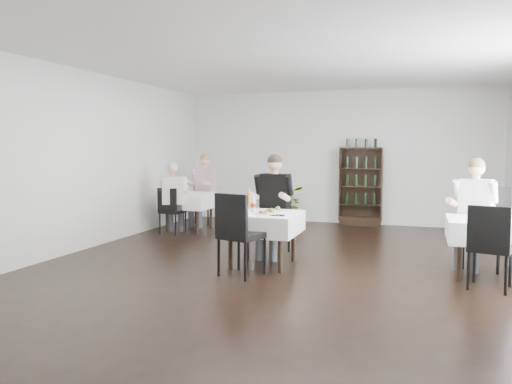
{
  "coord_description": "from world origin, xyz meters",
  "views": [
    {
      "loc": [
        1.87,
        -6.83,
        1.7
      ],
      "look_at": [
        -0.47,
        0.2,
        1.05
      ],
      "focal_mm": 35.0,
      "sensor_mm": 36.0,
      "label": 1
    }
  ],
  "objects_px": {
    "main_table": "(263,223)",
    "wine_shelf": "(361,187)",
    "potted_tree": "(289,204)",
    "diner_main": "(273,197)"
  },
  "relations": [
    {
      "from": "potted_tree",
      "to": "diner_main",
      "type": "bearing_deg",
      "value": -79.23
    },
    {
      "from": "diner_main",
      "to": "main_table",
      "type": "bearing_deg",
      "value": -87.8
    },
    {
      "from": "main_table",
      "to": "potted_tree",
      "type": "relative_size",
      "value": 1.21
    },
    {
      "from": "main_table",
      "to": "diner_main",
      "type": "height_order",
      "value": "diner_main"
    },
    {
      "from": "main_table",
      "to": "diner_main",
      "type": "relative_size",
      "value": 0.64
    },
    {
      "from": "potted_tree",
      "to": "main_table",
      "type": "bearing_deg",
      "value": -80.42
    },
    {
      "from": "main_table",
      "to": "diner_main",
      "type": "distance_m",
      "value": 0.67
    },
    {
      "from": "wine_shelf",
      "to": "diner_main",
      "type": "xyz_separation_m",
      "value": [
        -0.92,
        -3.72,
        0.09
      ]
    },
    {
      "from": "main_table",
      "to": "potted_tree",
      "type": "distance_m",
      "value": 4.26
    },
    {
      "from": "main_table",
      "to": "wine_shelf",
      "type": "bearing_deg",
      "value": 78.22
    }
  ]
}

